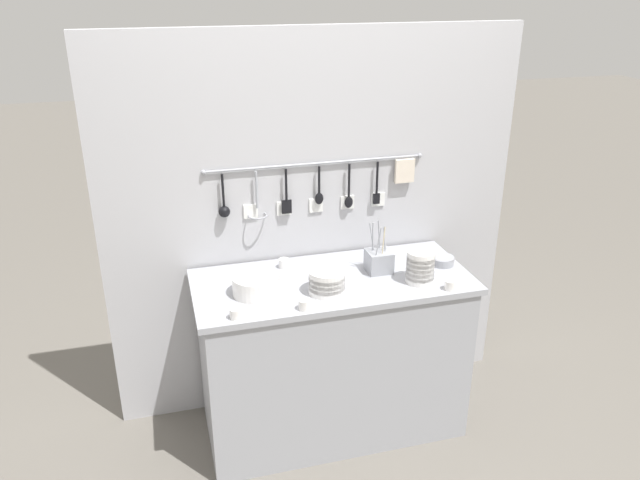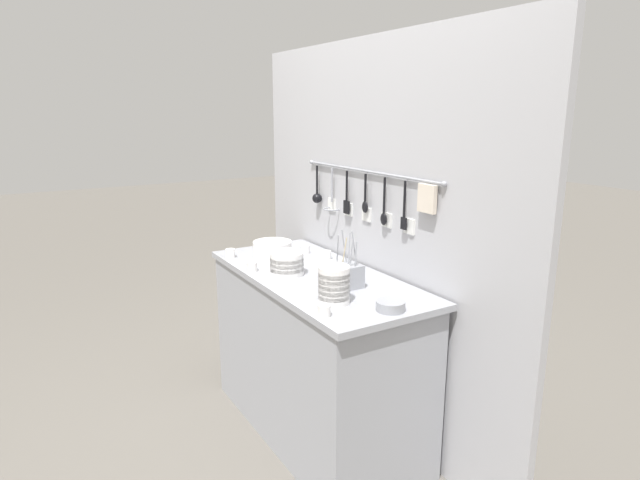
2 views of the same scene
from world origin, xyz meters
The scene contains 15 objects.
ground_plane centered at (0.00, 0.00, 0.00)m, with size 20.00×20.00×0.00m, color #666059.
counter centered at (0.00, 0.00, 0.43)m, with size 1.33×0.59×0.85m.
back_wall centered at (0.00, 0.33, 0.99)m, with size 2.13×0.11×1.99m.
bowl_stack_back_corner centered at (0.39, -0.14, 0.93)m, with size 0.13×0.13×0.16m.
bowl_stack_wide_centre centered at (-0.06, -0.12, 0.91)m, with size 0.17×0.17×0.11m.
plate_stack centered at (-0.38, -0.05, 0.90)m, with size 0.21×0.21×0.09m.
steel_mixing_bowl centered at (0.58, 0.01, 0.87)m, with size 0.12×0.12×0.04m.
cutlery_caddy centered at (0.24, 0.03, 0.91)m, with size 0.12×0.12×0.26m.
cup_beside_plates centered at (-0.50, -0.25, 0.88)m, with size 0.05×0.05×0.05m.
cup_edge_near centered at (-0.20, 0.19, 0.88)m, with size 0.05×0.05×0.05m.
cup_centre centered at (-0.36, 0.15, 0.88)m, with size 0.05×0.05×0.05m.
cup_front_right centered at (-0.01, 0.11, 0.88)m, with size 0.05×0.05×0.05m.
cup_mid_row centered at (-0.24, 0.03, 0.88)m, with size 0.05×0.05×0.05m.
cup_back_right centered at (-0.20, -0.25, 0.88)m, with size 0.05×0.05×0.05m.
cup_back_left centered at (0.49, -0.25, 0.88)m, with size 0.05×0.05×0.05m.
Camera 2 is at (2.17, -1.27, 1.64)m, focal length 30.00 mm.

